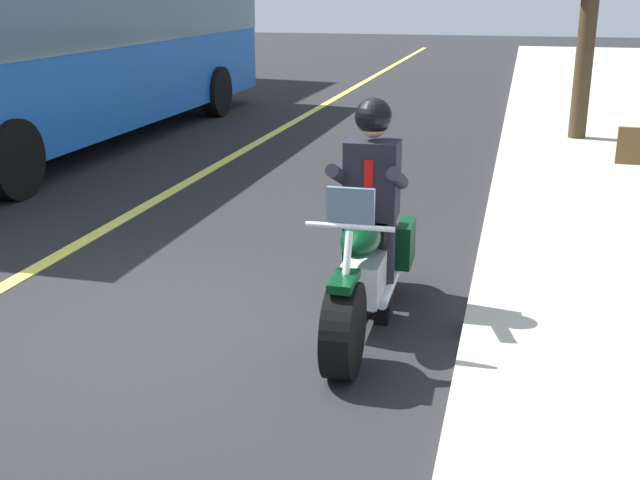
{
  "coord_description": "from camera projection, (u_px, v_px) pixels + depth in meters",
  "views": [
    {
      "loc": [
        5.07,
        2.29,
        2.51
      ],
      "look_at": [
        -0.2,
        0.94,
        0.75
      ],
      "focal_mm": 43.91,
      "sensor_mm": 36.0,
      "label": 1
    }
  ],
  "objects": [
    {
      "name": "bus_near",
      "position": [
        71.0,
        28.0,
        12.76
      ],
      "size": [
        11.05,
        2.7,
        3.3
      ],
      "color": "blue",
      "rests_on": "ground_plane"
    },
    {
      "name": "rider_main",
      "position": [
        372.0,
        190.0,
        5.96
      ],
      "size": [
        0.62,
        0.55,
        1.74
      ],
      "color": "black",
      "rests_on": "ground_plane"
    },
    {
      "name": "ground_plane",
      "position": [
        195.0,
        332.0,
        5.99
      ],
      "size": [
        80.0,
        80.0,
        0.0
      ],
      "primitive_type": "plane",
      "color": "black"
    },
    {
      "name": "motorcycle_main",
      "position": [
        366.0,
        271.0,
        5.97
      ],
      "size": [
        2.21,
        0.61,
        1.26
      ],
      "color": "black",
      "rests_on": "ground_plane"
    }
  ]
}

